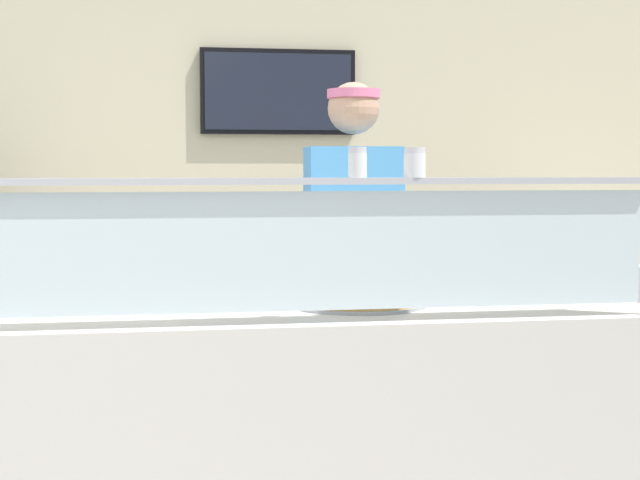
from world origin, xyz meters
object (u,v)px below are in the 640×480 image
Objects in this scene: parmesan_shaker at (357,164)px; pepper_flake_shaker at (415,164)px; worker_figure at (354,268)px; pizza_tray at (358,300)px; pizza_box_stack at (571,243)px; pizza_server at (364,294)px.

parmesan_shaker is 1.00× the size of pepper_flake_shaker.
worker_figure reaches higher than parmesan_shaker.
pizza_tray is 2.44m from pizza_box_stack.
worker_figure is (0.10, 0.66, 0.02)m from pizza_server.
parmesan_shaker is at bearing -180.00° from pepper_flake_shaker.
parmesan_shaker is at bearing -101.07° from worker_figure.
pizza_server is 0.16× the size of worker_figure.
parmesan_shaker is 0.20× the size of pizza_box_stack.
pizza_box_stack reaches higher than pizza_tray.
parmesan_shaker is 0.18m from pepper_flake_shaker.
pizza_tray is at bearing 77.72° from parmesan_shaker.
pizza_box_stack is at bearing 52.50° from parmesan_shaker.
parmesan_shaker reaches higher than pizza_box_stack.
pizza_server is 2.45m from pizza_box_stack.
parmesan_shaker is at bearing -102.28° from pizza_tray.
pizza_box_stack reaches higher than pizza_server.
worker_figure is at bearing -140.94° from pizza_box_stack.
pizza_tray is 5.19× the size of parmesan_shaker.
parmesan_shaker reaches higher than pizza_server.
pizza_box_stack is (1.59, 1.86, 0.00)m from pizza_server.
pepper_flake_shaker is at bearing -60.02° from pizza_server.
parmesan_shaker is 2.80m from pizza_box_stack.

